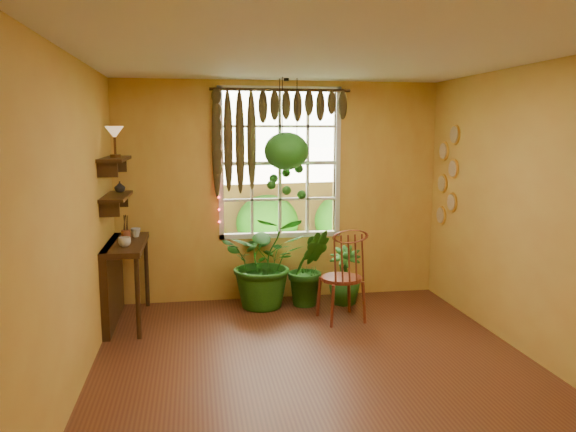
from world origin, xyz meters
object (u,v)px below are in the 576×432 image
Objects in this scene: windsor_chair at (342,290)px; potted_plant_mid at (309,268)px; potted_plant_left at (265,261)px; hanging_basket at (286,154)px; counter_ledge at (117,274)px.

windsor_chair is 0.67m from potted_plant_mid.
potted_plant_mid is (0.52, -0.03, -0.09)m from potted_plant_left.
potted_plant_mid is 0.66× the size of hanging_basket.
hanging_basket is (-0.52, 0.69, 1.48)m from windsor_chair.
potted_plant_mid is at bearing 102.66° from windsor_chair.
windsor_chair is 0.85× the size of hanging_basket.
windsor_chair is 1.08× the size of potted_plant_left.
potted_plant_mid is at bearing -2.84° from potted_plant_left.
hanging_basket is at bearing 116.79° from windsor_chair.
potted_plant_mid reaches higher than counter_ledge.
hanging_basket is at bearing 11.95° from potted_plant_left.
potted_plant_mid is (2.20, 0.26, -0.08)m from counter_ledge.
windsor_chair is (2.45, -0.35, -0.20)m from counter_ledge.
hanging_basket reaches higher than potted_plant_left.
counter_ledge is 0.99× the size of windsor_chair.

